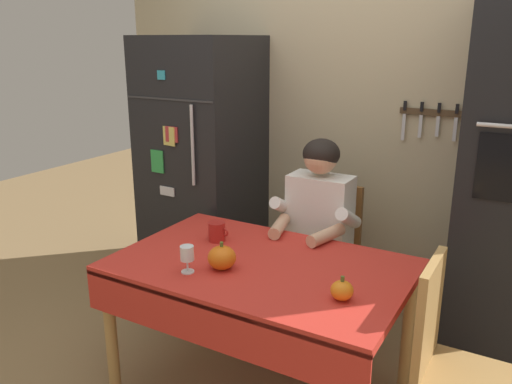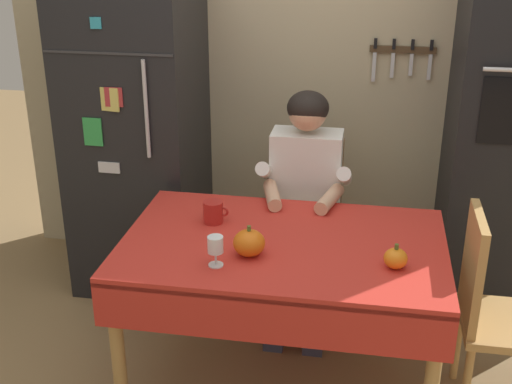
% 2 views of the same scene
% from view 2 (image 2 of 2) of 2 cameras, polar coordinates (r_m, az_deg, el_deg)
% --- Properties ---
extents(back_wall_assembly, '(3.70, 0.13, 2.60)m').
position_cam_2_polar(back_wall_assembly, '(3.91, 5.76, 11.49)').
color(back_wall_assembly, '#BCAD89').
rests_on(back_wall_assembly, ground).
extents(refrigerator, '(0.68, 0.71, 1.80)m').
position_cam_2_polar(refrigerator, '(3.85, -10.02, 4.91)').
color(refrigerator, black).
rests_on(refrigerator, ground).
extents(wall_oven, '(0.60, 0.64, 2.10)m').
position_cam_2_polar(wall_oven, '(3.69, 20.86, 5.40)').
color(wall_oven, black).
rests_on(wall_oven, ground).
extents(dining_table, '(1.40, 0.90, 0.74)m').
position_cam_2_polar(dining_table, '(2.94, 2.25, -5.83)').
color(dining_table, tan).
rests_on(dining_table, ground).
extents(chair_behind_person, '(0.40, 0.40, 0.93)m').
position_cam_2_polar(chair_behind_person, '(3.70, 4.34, -2.00)').
color(chair_behind_person, brown).
rests_on(chair_behind_person, ground).
extents(seated_person, '(0.47, 0.55, 1.25)m').
position_cam_2_polar(seated_person, '(3.44, 4.13, 0.10)').
color(seated_person, '#38384C').
rests_on(seated_person, ground).
extents(chair_right_side, '(0.40, 0.40, 0.93)m').
position_cam_2_polar(chair_right_side, '(3.06, 19.44, -9.19)').
color(chair_right_side, tan).
rests_on(chair_right_side, ground).
extents(coffee_mug, '(0.12, 0.09, 0.10)m').
position_cam_2_polar(coffee_mug, '(3.07, -3.64, -1.70)').
color(coffee_mug, '#B2231E').
rests_on(coffee_mug, dining_table).
extents(wine_glass, '(0.06, 0.06, 0.13)m').
position_cam_2_polar(wine_glass, '(2.69, -3.47, -4.62)').
color(wine_glass, white).
rests_on(wine_glass, dining_table).
extents(pumpkin_large, '(0.10, 0.10, 0.11)m').
position_cam_2_polar(pumpkin_large, '(2.75, 11.78, -5.54)').
color(pumpkin_large, orange).
rests_on(pumpkin_large, dining_table).
extents(pumpkin_medium, '(0.13, 0.13, 0.13)m').
position_cam_2_polar(pumpkin_medium, '(2.78, -0.59, -4.34)').
color(pumpkin_medium, orange).
rests_on(pumpkin_medium, dining_table).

